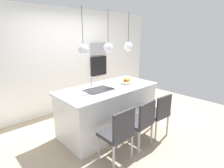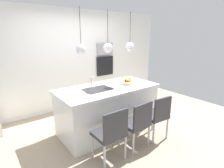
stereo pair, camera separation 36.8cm
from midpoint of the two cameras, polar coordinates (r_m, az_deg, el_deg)
The scene contains 14 objects.
floor at distance 4.00m, azimuth 1.53°, elevation -13.98°, with size 6.60×6.60×0.00m, color tan.
back_wall at distance 4.92m, azimuth -10.52°, elevation 7.47°, with size 6.00×0.10×2.60m, color white.
kitchen_island at distance 3.79m, azimuth 1.59°, elevation -7.79°, with size 2.06×0.97×0.93m.
sink_basin at distance 3.49m, azimuth -1.53°, elevation -1.82°, with size 0.56×0.40×0.02m, color #2D2D30.
faucet at distance 3.62m, azimuth -3.51°, elevation 1.22°, with size 0.02×0.17×0.22m.
fruit_bowl at distance 3.87m, azimuth 7.75°, elevation 0.61°, with size 0.27×0.27×0.15m.
microwave at distance 5.37m, azimuth -0.38°, elevation 11.02°, with size 0.54×0.08×0.34m, color #9E9EA3.
oven at distance 5.43m, azimuth -0.37°, elevation 5.76°, with size 0.56×0.08×0.56m, color black.
chair_near at distance 2.87m, azimuth 3.51°, elevation -15.02°, with size 0.47×0.41×0.90m.
chair_middle at distance 3.23m, azimuth 11.27°, elevation -11.77°, with size 0.48×0.43×0.88m.
chair_far at distance 3.59m, azimuth 16.78°, elevation -9.27°, with size 0.46×0.48×0.88m.
pendant_light_left at distance 3.17m, azimuth -6.43°, elevation 10.86°, with size 0.18×0.18×0.78m.
pendant_light_center at distance 3.49m, azimuth 1.74°, elevation 11.38°, with size 0.18×0.18×0.78m.
pendant_light_right at distance 3.87m, azimuth 8.43°, elevation 11.63°, with size 0.18×0.18×0.78m.
Camera 2 is at (-2.04, -2.83, 1.97)m, focal length 28.90 mm.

